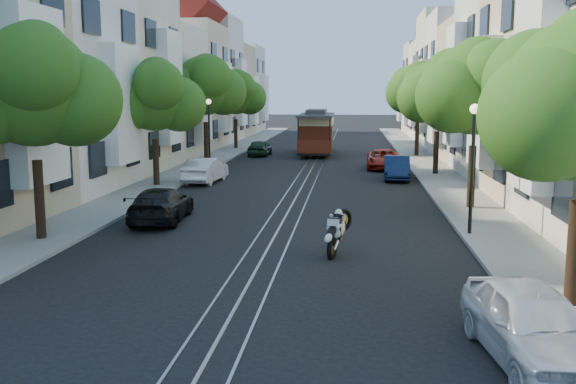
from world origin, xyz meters
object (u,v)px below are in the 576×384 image
(parked_car_w_mid, at_px, (205,170))
(parked_car_w_far, at_px, (260,148))
(tree_e_d, at_px, (419,90))
(parked_car_e_near, at_px, (532,324))
(tree_w_b, at_px, (155,98))
(parked_car_e_far, at_px, (383,159))
(tree_e_c, at_px, (439,94))
(lamp_west, at_px, (209,123))
(lamp_east, at_px, (473,149))
(tree_w_d, at_px, (236,94))
(cable_car, at_px, (316,130))
(tree_e_b, at_px, (477,90))
(parked_car_e_mid, at_px, (397,168))
(tree_w_a, at_px, (34,89))
(tree_w_c, at_px, (206,86))
(parked_car_w_near, at_px, (161,205))
(sportbike_rider, at_px, (337,229))

(parked_car_w_mid, distance_m, parked_car_w_far, 14.77)
(tree_e_d, height_order, parked_car_e_near, tree_e_d)
(tree_w_b, height_order, parked_car_e_far, tree_w_b)
(tree_e_c, bearing_deg, lamp_west, 171.51)
(lamp_east, height_order, parked_car_e_near, lamp_east)
(parked_car_e_far, bearing_deg, lamp_east, -82.65)
(tree_e_d, distance_m, parked_car_e_far, 9.49)
(tree_e_d, xyz_separation_m, lamp_west, (-13.56, -8.98, -2.02))
(tree_w_d, xyz_separation_m, cable_car, (6.89, -3.92, -2.75))
(tree_w_b, bearing_deg, parked_car_w_mid, 42.91)
(cable_car, xyz_separation_m, parked_car_e_near, (5.85, -37.97, -1.17))
(tree_e_b, xyz_separation_m, parked_car_e_mid, (-2.37, 9.02, -4.10))
(lamp_west, bearing_deg, lamp_east, -55.01)
(lamp_east, height_order, cable_car, lamp_east)
(tree_e_c, xyz_separation_m, lamp_west, (-13.56, 2.02, -1.75))
(tree_w_a, bearing_deg, tree_e_c, 51.34)
(tree_w_c, relative_size, lamp_east, 1.71)
(parked_car_e_far, bearing_deg, tree_e_d, 71.90)
(lamp_east, xyz_separation_m, parked_car_e_near, (-0.70, -9.92, -2.17))
(cable_car, relative_size, parked_car_w_near, 1.91)
(tree_w_d, distance_m, parked_car_e_mid, 21.99)
(parked_car_w_mid, bearing_deg, parked_car_e_mid, -162.82)
(sportbike_rider, bearing_deg, lamp_east, 47.15)
(tree_e_b, height_order, cable_car, tree_e_b)
(parked_car_w_near, bearing_deg, tree_w_c, -84.98)
(parked_car_w_near, bearing_deg, tree_w_a, 49.32)
(tree_e_b, relative_size, parked_car_w_mid, 1.68)
(sportbike_rider, xyz_separation_m, parked_car_e_mid, (2.82, 16.73, -0.11))
(tree_w_a, relative_size, parked_car_w_near, 1.57)
(parked_car_w_mid, bearing_deg, cable_car, -101.77)
(tree_w_a, height_order, parked_car_e_mid, tree_w_a)
(tree_e_c, bearing_deg, parked_car_w_mid, -161.53)
(tree_e_d, distance_m, lamp_east, 27.07)
(lamp_east, distance_m, parked_car_w_far, 28.75)
(tree_e_c, bearing_deg, tree_w_b, -157.38)
(tree_e_b, height_order, parked_car_w_near, tree_e_b)
(parked_car_w_near, bearing_deg, sportbike_rider, 143.67)
(tree_w_c, height_order, parked_car_w_far, tree_w_c)
(tree_w_b, relative_size, parked_car_w_mid, 1.58)
(parked_car_e_near, relative_size, parked_car_e_far, 0.93)
(tree_w_a, bearing_deg, lamp_west, 87.60)
(parked_car_w_near, height_order, parked_car_w_mid, parked_car_w_mid)
(tree_w_d, bearing_deg, tree_e_d, -19.15)
(parked_car_e_far, bearing_deg, sportbike_rider, -94.49)
(tree_e_d, distance_m, tree_w_d, 15.25)
(tree_e_c, distance_m, parked_car_w_near, 18.99)
(tree_w_c, relative_size, tree_w_d, 1.09)
(cable_car, bearing_deg, tree_w_d, 149.95)
(parked_car_w_near, bearing_deg, lamp_west, -86.42)
(lamp_west, xyz_separation_m, sportbike_rider, (8.37, -20.73, -2.11))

